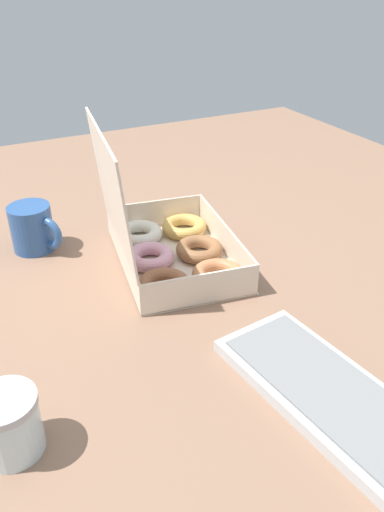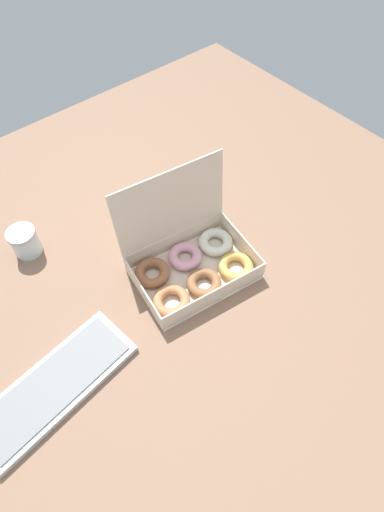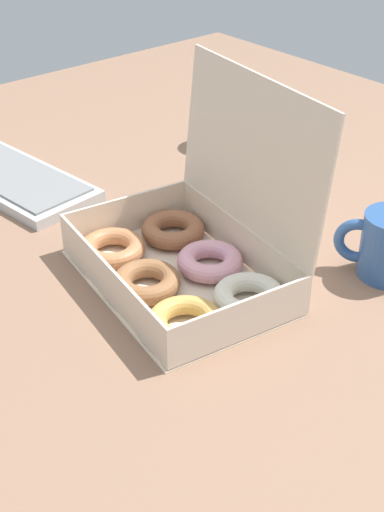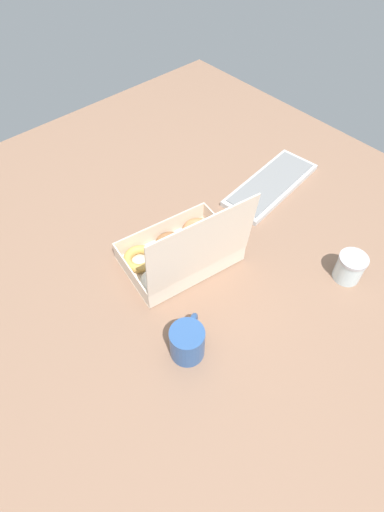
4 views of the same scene
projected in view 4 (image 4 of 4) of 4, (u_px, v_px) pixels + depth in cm
name	position (u px, v px, depth cm)	size (l,w,h in cm)	color
ground_plane	(180.00, 259.00, 118.87)	(180.00, 180.00, 2.00)	#87644E
donut_box	(182.00, 254.00, 114.09)	(34.72, 28.27, 27.52)	beige
keyboard	(271.00, 184.00, 137.11)	(39.32, 18.63, 2.20)	#BBBDBE
coffee_mug	(188.00, 341.00, 95.33)	(11.36, 9.22, 9.52)	#2B518E
glass_jar	(350.00, 267.00, 110.25)	(7.93, 7.93, 8.36)	silver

